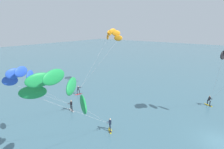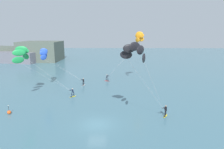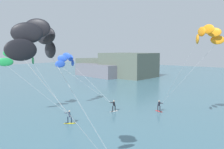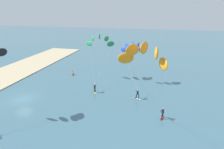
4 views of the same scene
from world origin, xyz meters
name	(u,v)px [view 1 (image 1 of 4)]	position (x,y,z in m)	size (l,w,h in m)	color
ground_plane	(221,142)	(0.00, 0.00, 0.00)	(240.00, 240.00, 0.00)	#426B7A
kitesurfer_mid_water	(25,79)	(-12.38, 17.26, 7.24)	(9.45, 5.45, 8.71)	white
kitesurfer_far_out	(58,90)	(-13.69, 9.87, 8.09)	(10.37, 6.37, 9.71)	yellow
kitesurfer_downwind	(111,37)	(7.47, 21.05, 10.51)	(9.65, 5.56, 12.14)	red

